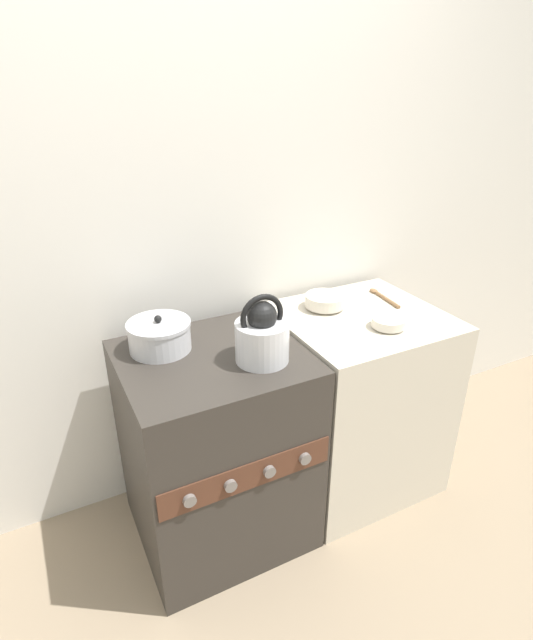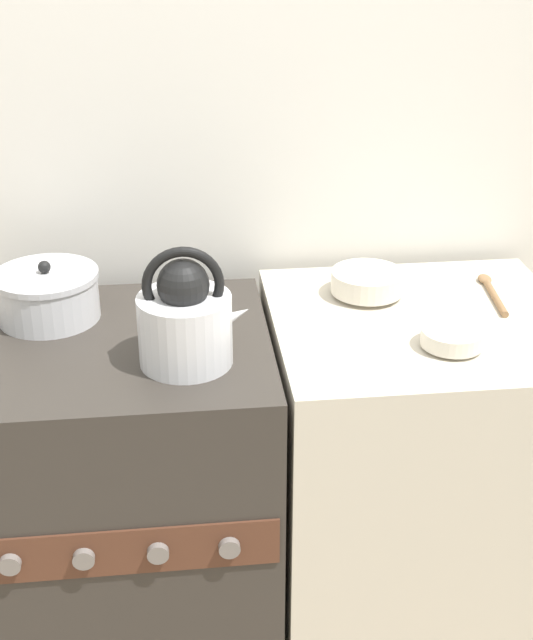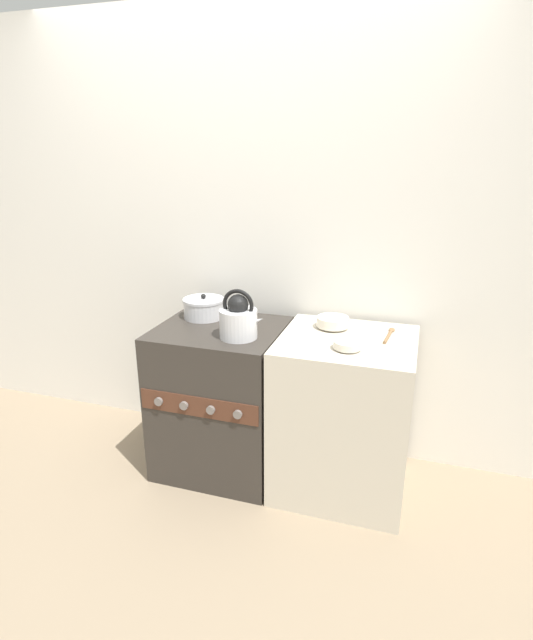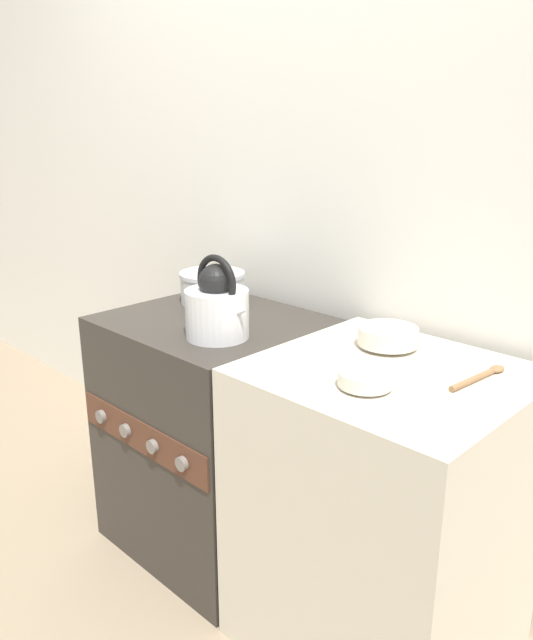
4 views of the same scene
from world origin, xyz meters
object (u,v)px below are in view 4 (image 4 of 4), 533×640
stove (215,433)px  small_ceramic_bowl (365,379)px  cooking_pot (212,287)px  kettle (217,306)px  enamel_bowl (388,336)px

stove → small_ceramic_bowl: 0.85m
stove → cooking_pot: bearing=138.3°
small_ceramic_bowl → kettle: bearing=178.3°
stove → kettle: bearing=-35.3°
enamel_bowl → kettle: bearing=-148.9°
kettle → enamel_bowl: (0.43, 0.26, -0.05)m
enamel_bowl → small_ceramic_bowl: size_ratio=1.28×
cooking_pot → small_ceramic_bowl: cooking_pot is taller
enamel_bowl → small_ceramic_bowl: 0.30m
stove → small_ceramic_bowl: bearing=-10.0°
stove → kettle: 0.55m
kettle → small_ceramic_bowl: kettle is taller
small_ceramic_bowl → cooking_pot: bearing=163.2°
kettle → cooking_pot: 0.39m
kettle → enamel_bowl: size_ratio=1.50×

